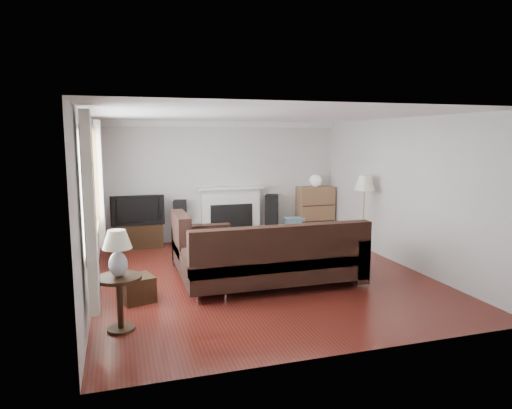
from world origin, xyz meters
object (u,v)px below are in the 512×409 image
object	(u,v)px
sectional_sofa	(274,256)
side_table	(120,303)
tv_stand	(138,236)
bookshelf	(315,211)
coffee_table	(238,248)
floor_lamp	(363,215)

from	to	relation	value
sectional_sofa	side_table	distance (m)	2.37
tv_stand	sectional_sofa	bearing A→B (deg)	-59.43
bookshelf	coffee_table	bearing A→B (deg)	-145.41
floor_lamp	side_table	xyz separation A→B (m)	(-4.37, -2.22, -0.42)
bookshelf	side_table	bearing A→B (deg)	-136.38
floor_lamp	bookshelf	bearing A→B (deg)	95.30
tv_stand	coffee_table	bearing A→B (deg)	-41.28
tv_stand	coffee_table	size ratio (longest dim) A/B	0.89
floor_lamp	sectional_sofa	bearing A→B (deg)	-150.03
coffee_table	side_table	xyz separation A→B (m)	(-2.04, -2.52, 0.11)
bookshelf	coffee_table	world-z (taller)	bookshelf
sectional_sofa	tv_stand	bearing A→B (deg)	120.57
bookshelf	coffee_table	xyz separation A→B (m)	(-2.16, -1.49, -0.34)
bookshelf	coffee_table	size ratio (longest dim) A/B	1.04
side_table	floor_lamp	bearing A→B (deg)	26.92
side_table	sectional_sofa	bearing A→B (deg)	23.65
coffee_table	floor_lamp	size ratio (longest dim) A/B	0.71
sectional_sofa	side_table	bearing A→B (deg)	-156.35
coffee_table	floor_lamp	xyz separation A→B (m)	(2.33, -0.30, 0.53)
tv_stand	bookshelf	world-z (taller)	bookshelf
side_table	coffee_table	bearing A→B (deg)	50.92
bookshelf	sectional_sofa	size ratio (longest dim) A/B	0.39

